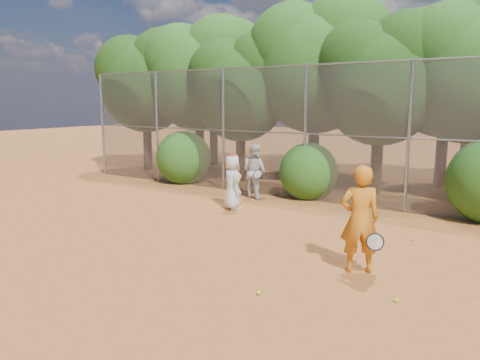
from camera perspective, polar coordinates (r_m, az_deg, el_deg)
The scene contains 19 objects.
ground at distance 8.93m, azimuth -3.60°, elevation -9.86°, with size 80.00×80.00×0.00m, color #A45825.
fence_back at distance 13.75m, azimuth 11.26°, elevation 5.62°, with size 20.05×0.09×4.03m.
tree_0 at distance 20.73m, azimuth -11.27°, elevation 12.14°, with size 4.38×3.81×6.00m.
tree_1 at distance 19.46m, azimuth -4.84°, elevation 13.14°, with size 4.64×4.03×6.35m.
tree_2 at distance 17.40m, azimuth 0.29°, elevation 11.67°, with size 3.99×3.47×5.47m.
tree_3 at distance 17.11m, azimuth 9.49°, elevation 14.30°, with size 4.89×4.26×6.70m.
tree_4 at distance 15.62m, azimuth 17.03°, elevation 12.12°, with size 4.19×3.64×5.73m.
tree_5 at distance 15.89m, azimuth 26.83°, elevation 12.52°, with size 4.51×3.92×6.17m.
tree_9 at distance 21.89m, azimuth -3.10°, elevation 13.23°, with size 4.83×4.20×6.62m.
tree_10 at distance 19.54m, azimuth 9.51°, elevation 14.40°, with size 5.15×4.48×7.06m.
tree_11 at distance 17.63m, azimuth 24.23°, elevation 12.70°, with size 4.64×4.03×6.35m.
bush_0 at distance 17.21m, azimuth -6.87°, elevation 3.01°, with size 2.00×2.00×2.00m, color #204F13.
bush_1 at distance 14.50m, azimuth 8.35°, elevation 1.33°, with size 1.80×1.80×1.80m, color #204F13.
player_yellow at distance 8.40m, azimuth 14.39°, elevation -4.65°, with size 0.93×0.75×1.90m.
player_teen at distance 12.87m, azimuth -0.94°, elevation -0.23°, with size 0.88×0.82×1.54m.
player_white at distance 14.39m, azimuth 1.77°, elevation 1.10°, with size 0.91×0.78×1.67m.
ball_0 at distance 7.59m, azimuth 18.50°, elevation -13.72°, with size 0.07×0.07×0.07m, color #BED827.
ball_1 at distance 10.79m, azimuth 20.23°, elevation -6.79°, with size 0.07×0.07×0.07m, color #BED827.
ball_2 at distance 7.48m, azimuth 2.26°, elevation -13.57°, with size 0.07×0.07×0.07m, color #BED827.
Camera 1 is at (5.11, -6.68, 2.99)m, focal length 35.00 mm.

